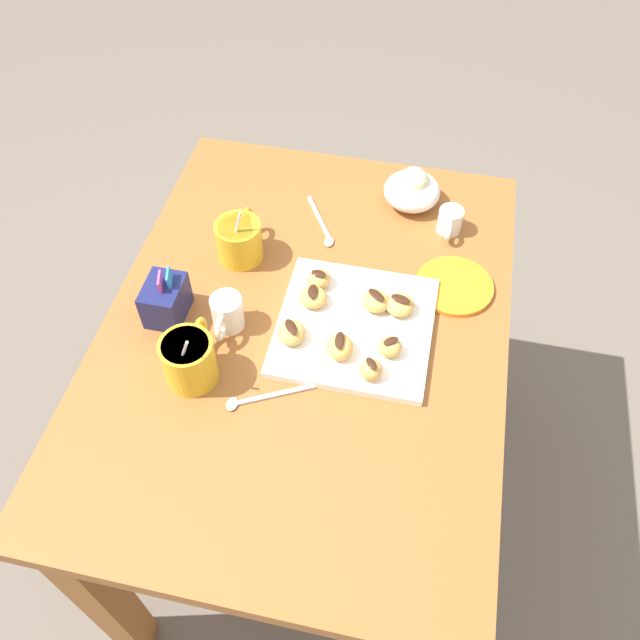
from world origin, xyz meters
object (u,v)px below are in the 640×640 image
(beignet_4, at_px, (376,301))
(beignet_5, at_px, (339,347))
(dining_table, at_px, (306,367))
(cream_pitcher_white, at_px, (227,312))
(saucer_orange_left, at_px, (454,286))
(sugar_caddy, at_px, (166,300))
(pastry_plate_square, at_px, (355,326))
(beignet_7, at_px, (319,280))
(chocolate_sauce_pitcher, at_px, (450,220))
(beignet_0, at_px, (390,347))
(beignet_1, at_px, (400,305))
(coffee_mug_mustard_right, at_px, (239,239))
(beignet_2, at_px, (371,370))
(ice_cream_bowl, at_px, (412,189))
(beignet_6, at_px, (313,297))
(coffee_mug_mustard_left, at_px, (189,359))
(beignet_3, at_px, (291,333))

(beignet_4, relative_size, beignet_5, 0.99)
(dining_table, xyz_separation_m, beignet_4, (0.06, -0.12, 0.17))
(cream_pitcher_white, xyz_separation_m, saucer_orange_left, (0.18, -0.41, -0.03))
(dining_table, distance_m, sugar_caddy, 0.32)
(pastry_plate_square, relative_size, beignet_7, 5.55)
(chocolate_sauce_pitcher, distance_m, beignet_7, 0.33)
(beignet_0, height_order, beignet_4, same)
(chocolate_sauce_pitcher, height_order, beignet_5, chocolate_sauce_pitcher)
(chocolate_sauce_pitcher, height_order, beignet_1, chocolate_sauce_pitcher)
(dining_table, relative_size, coffee_mug_mustard_right, 7.81)
(saucer_orange_left, bearing_deg, beignet_2, 152.92)
(pastry_plate_square, bearing_deg, sugar_caddy, 96.20)
(saucer_orange_left, xyz_separation_m, beignet_1, (-0.09, 0.10, 0.03))
(ice_cream_bowl, distance_m, beignet_6, 0.37)
(coffee_mug_mustard_left, bearing_deg, beignet_6, -41.71)
(beignet_5, height_order, beignet_6, beignet_5)
(beignet_4, distance_m, beignet_5, 0.13)
(beignet_3, relative_size, beignet_5, 0.99)
(beignet_0, relative_size, beignet_7, 0.84)
(dining_table, distance_m, chocolate_sauce_pitcher, 0.44)
(pastry_plate_square, distance_m, beignet_0, 0.09)
(sugar_caddy, bearing_deg, dining_table, -84.59)
(saucer_orange_left, bearing_deg, sugar_caddy, 108.92)
(sugar_caddy, relative_size, beignet_2, 2.53)
(sugar_caddy, bearing_deg, saucer_orange_left, -71.08)
(dining_table, relative_size, chocolate_sauce_pitcher, 11.26)
(ice_cream_bowl, distance_m, beignet_2, 0.48)
(sugar_caddy, distance_m, ice_cream_bowl, 0.59)
(cream_pitcher_white, distance_m, ice_cream_bowl, 0.51)
(coffee_mug_mustard_left, height_order, beignet_1, coffee_mug_mustard_left)
(saucer_orange_left, relative_size, beignet_3, 2.80)
(coffee_mug_mustard_right, relative_size, beignet_3, 2.40)
(coffee_mug_mustard_right, bearing_deg, chocolate_sauce_pitcher, -68.38)
(coffee_mug_mustard_right, xyz_separation_m, beignet_1, (-0.09, -0.34, -0.01))
(beignet_0, height_order, beignet_5, beignet_5)
(dining_table, xyz_separation_m, coffee_mug_mustard_left, (-0.15, 0.17, 0.19))
(beignet_0, bearing_deg, beignet_5, 102.71)
(cream_pitcher_white, relative_size, beignet_1, 1.90)
(beignet_4, bearing_deg, coffee_mug_mustard_left, 125.84)
(cream_pitcher_white, height_order, beignet_6, cream_pitcher_white)
(coffee_mug_mustard_left, distance_m, beignet_4, 0.36)
(beignet_3, relative_size, beignet_7, 1.06)
(beignet_1, distance_m, beignet_7, 0.17)
(beignet_1, height_order, beignet_2, beignet_2)
(beignet_7, bearing_deg, dining_table, 176.21)
(coffee_mug_mustard_left, distance_m, cream_pitcher_white, 0.13)
(coffee_mug_mustard_right, bearing_deg, beignet_5, -130.52)
(pastry_plate_square, distance_m, coffee_mug_mustard_left, 0.31)
(sugar_caddy, xyz_separation_m, beignet_4, (0.09, -0.39, -0.01))
(coffee_mug_mustard_right, relative_size, cream_pitcher_white, 1.27)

